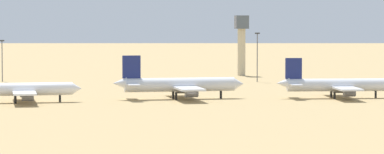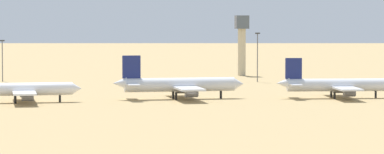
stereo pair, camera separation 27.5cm
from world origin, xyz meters
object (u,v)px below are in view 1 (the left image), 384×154
Objects in this scene: light_pole_west at (2,58)px; parked_jet_red_1 at (19,89)px; control_tower at (242,39)px; light_pole_mid at (257,54)px; parked_jet_navy_2 at (178,85)px; parked_jet_navy_3 at (336,85)px.

parked_jet_red_1 is at bearing -85.14° from light_pole_west.
control_tower is 99.19m from light_pole_west.
light_pole_mid reaches higher than parked_jet_red_1.
control_tower is at bearing 67.66° from parked_jet_navy_2.
parked_jet_red_1 is 152.50m from control_tower.
light_pole_west is at bearing 91.88° from parked_jet_red_1.
parked_jet_navy_2 is 126.08m from control_tower.
parked_jet_navy_3 is (91.08, 2.74, 0.14)m from parked_jet_red_1.
light_pole_mid is at bearing 59.78° from parked_jet_navy_2.
light_pole_west is at bearing 170.03° from light_pole_mid.
light_pole_west is (-8.40, 98.80, 5.21)m from parked_jet_red_1.
light_pole_west is 0.85× the size of light_pole_mid.
control_tower reaches higher than parked_jet_navy_3.
parked_jet_navy_2 is 107.03m from light_pole_west.
parked_jet_red_1 is at bearing -135.77° from light_pole_mid.
parked_jet_navy_2 is at bearing -109.56° from control_tower.
light_pole_west is 94.53m from light_pole_mid.
light_pole_west reaches higher than parked_jet_navy_2.
parked_jet_navy_3 reaches higher than parked_jet_red_1.
parked_jet_navy_3 is 138.38m from light_pole_west.
parked_jet_red_1 is 118.36m from light_pole_mid.
control_tower is (-3.89, 121.87, 11.04)m from parked_jet_navy_3.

